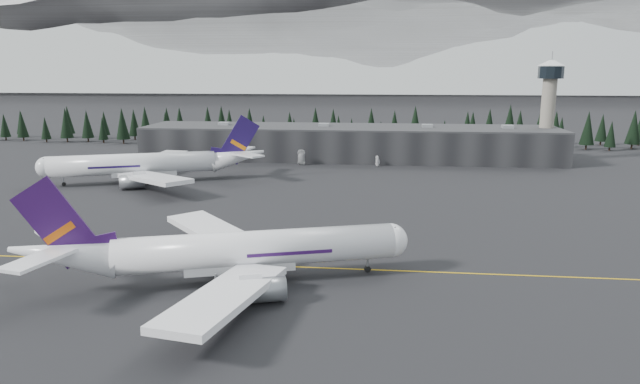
# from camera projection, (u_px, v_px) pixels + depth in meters

# --- Properties ---
(ground) EXTENTS (1400.00, 1400.00, 0.00)m
(ground) POSITION_uv_depth(u_px,v_px,m) (308.00, 264.00, 103.31)
(ground) COLOR black
(ground) RESTS_ON ground
(taxiline) EXTENTS (400.00, 0.40, 0.02)m
(taxiline) POSITION_uv_depth(u_px,v_px,m) (307.00, 267.00, 101.37)
(taxiline) COLOR gold
(taxiline) RESTS_ON ground
(terminal) EXTENTS (160.00, 30.00, 12.60)m
(terminal) POSITION_uv_depth(u_px,v_px,m) (349.00, 142.00, 223.42)
(terminal) COLOR black
(terminal) RESTS_ON ground
(control_tower) EXTENTS (10.00, 10.00, 37.70)m
(control_tower) POSITION_uv_depth(u_px,v_px,m) (549.00, 99.00, 214.72)
(control_tower) COLOR gray
(control_tower) RESTS_ON ground
(treeline) EXTENTS (360.00, 20.00, 15.00)m
(treeline) POSITION_uv_depth(u_px,v_px,m) (354.00, 130.00, 259.11)
(treeline) COLOR black
(treeline) RESTS_ON ground
(mountain_ridge) EXTENTS (4400.00, 900.00, 420.00)m
(mountain_ridge) POSITION_uv_depth(u_px,v_px,m) (377.00, 87.00, 1074.82)
(mountain_ridge) COLOR white
(mountain_ridge) RESTS_ON ground
(jet_main) EXTENTS (62.70, 56.60, 18.91)m
(jet_main) POSITION_uv_depth(u_px,v_px,m) (223.00, 252.00, 93.15)
(jet_main) COLOR white
(jet_main) RESTS_ON ground
(jet_parked) EXTENTS (66.61, 59.52, 20.28)m
(jet_parked) POSITION_uv_depth(u_px,v_px,m) (154.00, 164.00, 177.09)
(jet_parked) COLOR white
(jet_parked) RESTS_ON ground
(gse_vehicle_a) EXTENTS (3.10, 5.92, 1.59)m
(gse_vehicle_a) POSITION_uv_depth(u_px,v_px,m) (302.00, 163.00, 209.18)
(gse_vehicle_a) COLOR silver
(gse_vehicle_a) RESTS_ON ground
(gse_vehicle_b) EXTENTS (4.07, 3.32, 1.31)m
(gse_vehicle_b) POSITION_uv_depth(u_px,v_px,m) (378.00, 164.00, 206.89)
(gse_vehicle_b) COLOR white
(gse_vehicle_b) RESTS_ON ground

